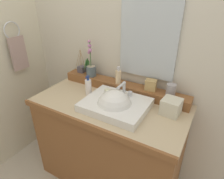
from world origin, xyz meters
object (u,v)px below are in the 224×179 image
object	(u,v)px
sink_basin	(115,106)
tumbler_cup	(171,90)
soap_bar	(108,90)
soap_dispenser	(118,77)
lotion_bottle	(88,87)
tissue_box	(171,107)
trinket_box	(151,85)
hand_towel	(19,53)
reed_diffuser	(82,69)
potted_plant	(91,67)

from	to	relation	value
sink_basin	tumbler_cup	bearing A→B (deg)	40.42
soap_bar	tumbler_cup	distance (m)	0.50
soap_dispenser	lotion_bottle	world-z (taller)	soap_dispenser
tissue_box	trinket_box	bearing A→B (deg)	147.02
tumbler_cup	soap_dispenser	bearing A→B (deg)	-176.90
soap_dispenser	trinket_box	world-z (taller)	soap_dispenser
soap_bar	hand_towel	distance (m)	0.97
soap_dispenser	reed_diffuser	xyz separation A→B (m)	(-0.43, 0.05, -0.03)
soap_bar	trinket_box	xyz separation A→B (m)	(0.30, 0.17, 0.05)
reed_diffuser	trinket_box	bearing A→B (deg)	-1.74
sink_basin	soap_bar	bearing A→B (deg)	137.96
reed_diffuser	tissue_box	distance (m)	0.94
soap_bar	reed_diffuser	world-z (taller)	reed_diffuser
soap_dispenser	tumbler_cup	bearing A→B (deg)	3.10
tumbler_cup	tissue_box	distance (m)	0.16
tissue_box	lotion_bottle	bearing A→B (deg)	-174.46
soap_dispenser	lotion_bottle	bearing A→B (deg)	-137.06
reed_diffuser	hand_towel	size ratio (longest dim) A/B	0.75
potted_plant	reed_diffuser	world-z (taller)	potted_plant
trinket_box	soap_dispenser	bearing A→B (deg)	177.18
reed_diffuser	tissue_box	world-z (taller)	reed_diffuser
reed_diffuser	lotion_bottle	distance (m)	0.33
lotion_bottle	tissue_box	size ratio (longest dim) A/B	1.34
reed_diffuser	lotion_bottle	bearing A→B (deg)	-42.66
sink_basin	tumbler_cup	xyz separation A→B (m)	(0.33, 0.28, 0.10)
tumbler_cup	hand_towel	distance (m)	1.44
potted_plant	trinket_box	xyz separation A→B (m)	(0.59, 0.00, -0.04)
potted_plant	tissue_box	bearing A→B (deg)	-9.38
potted_plant	reed_diffuser	xyz separation A→B (m)	(-0.13, 0.03, -0.05)
tumbler_cup	lotion_bottle	distance (m)	0.67
tumbler_cup	hand_towel	bearing A→B (deg)	-169.88
sink_basin	trinket_box	bearing A→B (deg)	58.81
soap_bar	tumbler_cup	bearing A→B (deg)	19.63
soap_dispenser	lotion_bottle	xyz separation A→B (m)	(-0.19, -0.18, -0.07)
soap_bar	trinket_box	distance (m)	0.35
potted_plant	soap_dispenser	xyz separation A→B (m)	(0.30, -0.02, -0.02)
hand_towel	tissue_box	bearing A→B (deg)	4.57
sink_basin	potted_plant	distance (m)	0.52
sink_basin	tissue_box	distance (m)	0.41
soap_dispenser	trinket_box	distance (m)	0.29
soap_bar	trinket_box	world-z (taller)	trinket_box
trinket_box	hand_towel	distance (m)	1.28
potted_plant	soap_dispenser	distance (m)	0.30
potted_plant	lotion_bottle	size ratio (longest dim) A/B	1.90
hand_towel	reed_diffuser	bearing A→B (deg)	27.12
lotion_bottle	trinket_box	bearing A→B (deg)	22.97
trinket_box	tissue_box	distance (m)	0.26
soap_bar	tissue_box	world-z (taller)	tissue_box
lotion_bottle	hand_towel	distance (m)	0.80
soap_dispenser	hand_towel	world-z (taller)	hand_towel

